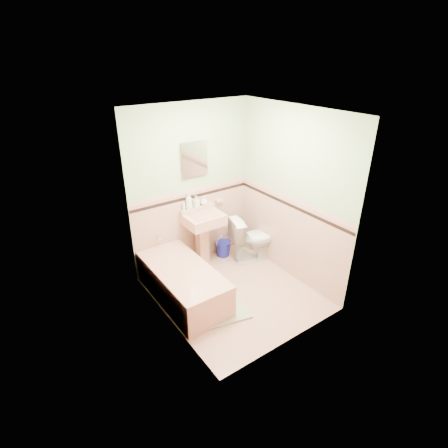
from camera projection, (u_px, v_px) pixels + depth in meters
floor at (234, 293)px, 4.99m from camera, size 2.20×2.20×0.00m
ceiling at (237, 111)px, 3.87m from camera, size 2.20×2.20×0.00m
wall_back at (192, 188)px, 5.23m from camera, size 2.50×0.00×2.50m
wall_front at (299, 250)px, 3.62m from camera, size 2.50×0.00×2.50m
wall_left at (164, 235)px, 3.92m from camera, size 0.00×2.50×2.50m
wall_right at (292, 197)px, 4.94m from camera, size 0.00×2.50×2.50m
wainscot_back at (194, 227)px, 5.52m from camera, size 2.00×0.00×2.00m
wainscot_front at (292, 299)px, 3.92m from camera, size 2.00×0.00×2.00m
wainscot_left at (169, 282)px, 4.21m from camera, size 0.00×2.20×2.20m
wainscot_right at (288, 237)px, 5.23m from camera, size 0.00×2.20×2.20m
accent_back at (192, 197)px, 5.28m from camera, size 2.00×0.00×2.00m
accent_front at (296, 260)px, 3.69m from camera, size 2.00×0.00×2.00m
accent_left at (166, 245)px, 3.98m from camera, size 0.00×2.20×2.20m
accent_right at (290, 205)px, 4.99m from camera, size 0.00×2.20×2.20m
cap_back at (192, 191)px, 5.23m from camera, size 2.00×0.00×2.00m
cap_front at (297, 252)px, 3.65m from camera, size 2.00×0.00×2.00m
cap_left at (165, 237)px, 3.94m from camera, size 0.00×2.20×2.20m
cap_right at (291, 199)px, 4.95m from camera, size 0.00×2.20×2.20m
bathtub at (183, 284)px, 4.80m from camera, size 0.70×1.50×0.45m
tub_faucet at (158, 238)px, 5.15m from camera, size 0.04×0.12×0.04m
sink at (204, 240)px, 5.44m from camera, size 0.57×0.48×0.90m
sink_faucet at (198, 208)px, 5.32m from camera, size 0.02×0.02×0.10m
medicine_cabinet at (194, 159)px, 5.04m from camera, size 0.36×0.04×0.45m
soap_dish at (219, 201)px, 5.58m from camera, size 0.12×0.07×0.04m
soap_bottle_left at (189, 201)px, 5.22m from camera, size 0.13×0.13×0.26m
soap_bottle_mid at (196, 201)px, 5.30m from camera, size 0.10×0.10×0.18m
soap_bottle_right at (204, 201)px, 5.38m from camera, size 0.14×0.14×0.14m
tube at (184, 207)px, 5.20m from camera, size 0.04×0.04×0.12m
toilet at (253, 238)px, 5.65m from camera, size 0.83×0.61×0.75m
bucket at (223, 249)px, 5.85m from camera, size 0.33×0.33×0.26m
bath_mat at (221, 313)px, 4.59m from camera, size 0.80×0.62×0.03m
shoe at (229, 302)px, 4.71m from camera, size 0.18×0.11×0.07m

